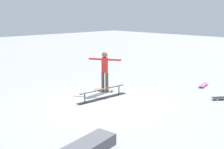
{
  "coord_description": "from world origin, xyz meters",
  "views": [
    {
      "loc": [
        6.01,
        6.63,
        3.11
      ],
      "look_at": [
        -0.53,
        -0.09,
        1.0
      ],
      "focal_mm": 43.65,
      "sensor_mm": 36.0,
      "label": 1
    }
  ],
  "objects_px": {
    "skater_main": "(105,69)",
    "loose_skateboard_pink": "(204,85)",
    "loose_skateboard_black": "(223,98)",
    "skateboard_main": "(104,89)",
    "grind_rail": "(103,94)"
  },
  "relations": [
    {
      "from": "skater_main",
      "to": "loose_skateboard_pink",
      "type": "distance_m",
      "value": 4.47
    },
    {
      "from": "skater_main",
      "to": "loose_skateboard_black",
      "type": "bearing_deg",
      "value": 3.65
    },
    {
      "from": "skateboard_main",
      "to": "loose_skateboard_black",
      "type": "height_order",
      "value": "same"
    },
    {
      "from": "grind_rail",
      "to": "loose_skateboard_pink",
      "type": "distance_m",
      "value": 4.69
    },
    {
      "from": "skateboard_main",
      "to": "loose_skateboard_black",
      "type": "relative_size",
      "value": 1.05
    },
    {
      "from": "grind_rail",
      "to": "loose_skateboard_pink",
      "type": "xyz_separation_m",
      "value": [
        -4.33,
        1.78,
        -0.09
      ]
    },
    {
      "from": "grind_rail",
      "to": "skater_main",
      "type": "height_order",
      "value": "skater_main"
    },
    {
      "from": "skater_main",
      "to": "loose_skateboard_pink",
      "type": "relative_size",
      "value": 1.99
    },
    {
      "from": "skater_main",
      "to": "loose_skateboard_black",
      "type": "xyz_separation_m",
      "value": [
        -2.49,
        3.71,
        -0.88
      ]
    },
    {
      "from": "grind_rail",
      "to": "loose_skateboard_pink",
      "type": "bearing_deg",
      "value": 161.71
    },
    {
      "from": "loose_skateboard_black",
      "to": "grind_rail",
      "type": "bearing_deg",
      "value": 170.0
    },
    {
      "from": "skater_main",
      "to": "skateboard_main",
      "type": "xyz_separation_m",
      "value": [
        -0.12,
        -0.16,
        -0.88
      ]
    },
    {
      "from": "skater_main",
      "to": "loose_skateboard_black",
      "type": "height_order",
      "value": "skater_main"
    },
    {
      "from": "grind_rail",
      "to": "skateboard_main",
      "type": "relative_size",
      "value": 2.74
    },
    {
      "from": "loose_skateboard_pink",
      "to": "loose_skateboard_black",
      "type": "bearing_deg",
      "value": 37.14
    }
  ]
}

